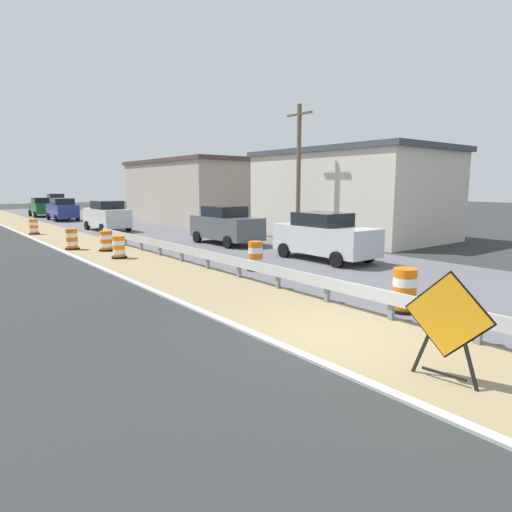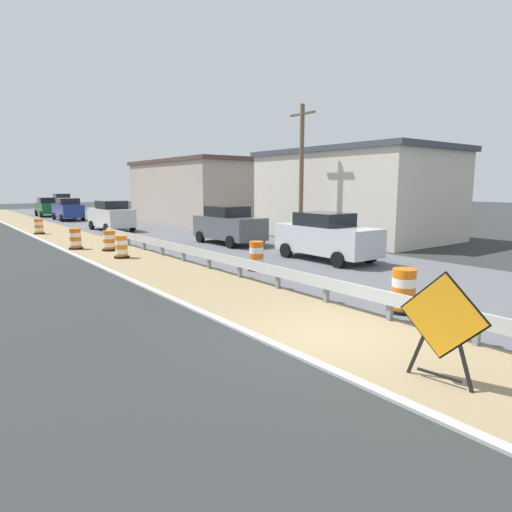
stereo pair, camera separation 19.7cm
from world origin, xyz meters
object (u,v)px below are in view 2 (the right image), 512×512
traffic_barrel_farthest (39,227)px  traffic_barrel_nearest (403,293)px  traffic_barrel_far (109,242)px  traffic_barrel_farther (75,240)px  car_lead_near_lane (68,209)px  traffic_barrel_close (257,257)px  car_distant_a (326,236)px  car_trailing_near_lane (229,225)px  warning_sign_diamond (442,321)px  traffic_barrel_mid (121,248)px  car_mid_far_lane (62,203)px  utility_pole_near (301,173)px  car_lead_far_lane (111,216)px  car_trailing_far_lane (47,207)px

traffic_barrel_farthest → traffic_barrel_nearest: bearing=-82.2°
traffic_barrel_far → traffic_barrel_farther: bearing=128.0°
traffic_barrel_farthest → car_lead_near_lane: (4.60, 10.90, 0.56)m
traffic_barrel_far → traffic_barrel_farther: size_ratio=0.94×
traffic_barrel_close → car_distant_a: (3.76, 0.04, 0.52)m
car_trailing_near_lane → car_distant_a: (0.37, -6.91, -0.01)m
warning_sign_diamond → traffic_barrel_mid: size_ratio=1.87×
traffic_barrel_nearest → car_mid_far_lane: (3.95, 49.43, 0.58)m
traffic_barrel_mid → utility_pole_near: (9.45, -1.32, 3.38)m
car_lead_far_lane → car_distant_a: car_lead_far_lane is taller
traffic_barrel_nearest → warning_sign_diamond: bearing=-137.6°
traffic_barrel_farthest → car_mid_far_lane: bearing=73.1°
traffic_barrel_nearest → traffic_barrel_farther: traffic_barrel_nearest is taller
traffic_barrel_farther → car_trailing_near_lane: 7.84m
warning_sign_diamond → car_trailing_near_lane: car_trailing_near_lane is taller
traffic_barrel_close → car_distant_a: car_distant_a is taller
traffic_barrel_mid → traffic_barrel_farther: 4.12m
traffic_barrel_nearest → car_trailing_near_lane: car_trailing_near_lane is taller
traffic_barrel_far → car_lead_far_lane: bearing=70.3°
car_lead_near_lane → car_distant_a: bearing=-173.3°
traffic_barrel_mid → traffic_barrel_farthest: traffic_barrel_farthest is taller
traffic_barrel_mid → car_lead_near_lane: 23.89m
traffic_barrel_mid → traffic_barrel_farther: bearing=101.9°
traffic_barrel_farther → car_lead_far_lane: size_ratio=0.23×
warning_sign_diamond → car_trailing_near_lane: bearing=-120.2°
car_mid_far_lane → traffic_barrel_close: bearing=-2.9°
traffic_barrel_far → utility_pole_near: size_ratio=0.13×
traffic_barrel_close → car_trailing_near_lane: (3.39, 6.94, 0.53)m
warning_sign_diamond → traffic_barrel_far: bearing=-100.0°
traffic_barrel_mid → car_mid_far_lane: bearing=80.0°
traffic_barrel_nearest → car_lead_far_lane: car_lead_far_lane is taller
warning_sign_diamond → car_mid_far_lane: 52.63m
traffic_barrel_mid → car_mid_far_lane: 37.53m
traffic_barrel_close → utility_pole_near: (6.45, 4.54, 3.33)m
traffic_barrel_nearest → traffic_barrel_farthest: 25.39m
traffic_barrel_farthest → car_mid_far_lane: size_ratio=0.24×
traffic_barrel_mid → traffic_barrel_farthest: (-0.83, 12.68, 0.01)m
car_mid_far_lane → car_trailing_far_lane: bearing=-22.7°
traffic_barrel_nearest → traffic_barrel_far: 15.17m
warning_sign_diamond → traffic_barrel_close: (3.41, 9.37, -0.53)m
warning_sign_diamond → traffic_barrel_far: size_ratio=1.89×
traffic_barrel_close → traffic_barrel_far: 8.79m
traffic_barrel_close → car_trailing_near_lane: size_ratio=0.24×
traffic_barrel_farthest → car_distant_a: car_distant_a is taller
traffic_barrel_far → car_mid_far_lane: 34.99m
traffic_barrel_nearest → car_lead_near_lane: car_lead_near_lane is taller
car_mid_far_lane → utility_pole_near: utility_pole_near is taller
traffic_barrel_close → traffic_barrel_mid: traffic_barrel_close is taller
traffic_barrel_farther → utility_pole_near: (10.30, -5.35, 3.35)m
car_lead_far_lane → car_mid_far_lane: bearing=-7.6°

